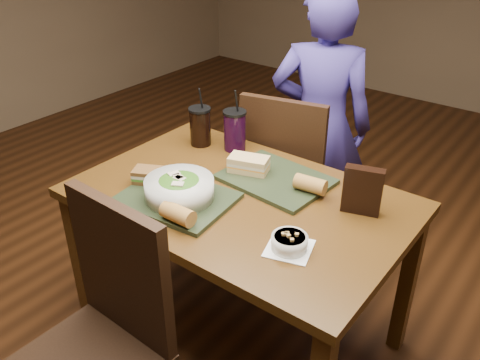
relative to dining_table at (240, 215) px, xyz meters
name	(u,v)px	position (x,y,z in m)	size (l,w,h in m)	color
ground	(240,332)	(0.00, 0.00, -0.66)	(6.00, 6.00, 0.00)	#381C0B
dining_table	(240,215)	(0.00, 0.00, 0.00)	(1.30, 0.85, 0.75)	#4A2D0E
chair_near	(104,331)	(-0.04, -0.68, -0.11)	(0.44, 0.44, 0.99)	black
chair_far	(291,175)	(-0.12, 0.59, -0.12)	(0.51, 0.51, 0.97)	black
diner	(320,126)	(-0.11, 0.84, 0.07)	(0.53, 0.35, 1.45)	#3B2E7F
tray_near	(177,199)	(-0.17, -0.18, 0.10)	(0.42, 0.32, 0.02)	black
tray_far	(276,179)	(0.05, 0.18, 0.10)	(0.42, 0.32, 0.02)	black
salad_bowl	(179,187)	(-0.16, -0.18, 0.15)	(0.26, 0.26, 0.09)	silver
soup_bowl	(289,242)	(0.34, -0.17, 0.12)	(0.18, 0.18, 0.06)	white
sandwich_near	(149,175)	(-0.34, -0.16, 0.14)	(0.14, 0.13, 0.06)	#593819
sandwich_far	(249,164)	(-0.07, 0.16, 0.14)	(0.18, 0.14, 0.07)	tan
baguette_near	(178,214)	(-0.05, -0.30, 0.14)	(0.06, 0.06, 0.13)	#AD7533
baguette_far	(310,184)	(0.22, 0.17, 0.14)	(0.06, 0.06, 0.12)	#AD7533
cup_cola	(200,126)	(-0.43, 0.26, 0.18)	(0.10, 0.10, 0.28)	black
cup_berry	(235,130)	(-0.27, 0.32, 0.19)	(0.11, 0.11, 0.29)	black
chip_bag	(363,191)	(0.43, 0.18, 0.18)	(0.14, 0.04, 0.18)	black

